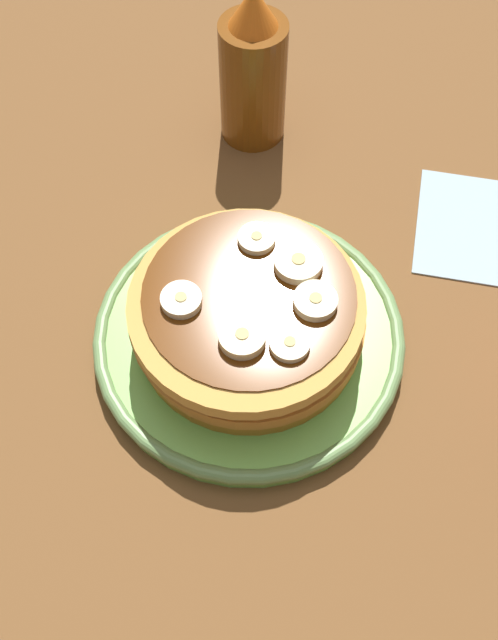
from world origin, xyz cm
name	(u,v)px	position (x,y,z in cm)	size (l,w,h in cm)	color
ground_plane	(249,352)	(0.00, 0.00, -1.50)	(140.00, 140.00, 3.00)	brown
plate	(249,336)	(0.00, 0.00, 0.97)	(22.68, 22.68, 1.79)	#72B74C
pancake_stack	(247,317)	(0.28, -0.07, 4.04)	(16.96, 16.94, 5.16)	#AE7023
banana_slice_0	(242,337)	(3.52, 0.66, 6.96)	(3.06, 3.06, 1.00)	#FCE9B5
banana_slice_1	(257,239)	(-4.37, -0.83, 6.83)	(2.64, 2.64, 0.74)	#F4ECC6
banana_slice_2	(315,301)	(-0.57, 4.39, 6.90)	(2.96, 2.96, 0.89)	#EFE6BE
banana_slice_3	(181,300)	(2.01, -4.04, 6.88)	(2.76, 2.76, 0.86)	beige
banana_slice_4	(298,263)	(-3.23, 2.48, 6.92)	(3.39, 3.39, 0.92)	#FDEDC0
banana_slice_5	(290,344)	(3.00, 3.66, 6.82)	(2.61, 2.61, 0.73)	#FAECC1
napkin	(485,229)	(-15.92, 15.15, 0.15)	(11.00, 11.00, 0.30)	#99B2BF
syrup_bottle	(253,73)	(-20.99, -6.32, 6.39)	(5.61, 5.61, 14.26)	brown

